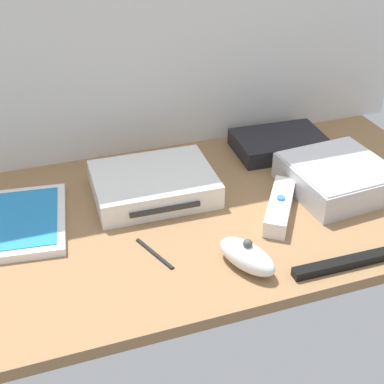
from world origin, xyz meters
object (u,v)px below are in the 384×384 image
Objects in this scene: mini_computer at (337,177)px; remote_nunchuk at (247,256)px; remote_wand at (280,206)px; sensor_bar at (366,258)px; network_router at (279,143)px; game_case at (23,221)px; stylus_pen at (154,252)px; game_console at (154,184)px.

mini_computer reaches higher than remote_nunchuk.
sensor_bar is at bearing -32.78° from remote_wand.
game_case is at bearing -166.78° from network_router.
mini_computer is 36.92cm from stylus_pen.
remote_nunchuk is 0.45× the size of sensor_bar.
remote_nunchuk is at bearing -69.95° from game_console.
game_case is at bearing -173.61° from game_console.
game_case is 1.88× the size of remote_nunchuk.
network_router is (28.54, 7.63, -0.50)cm from game_console.
stylus_pen is at bearing 123.83° from remote_nunchuk.
network_router is 2.06× the size of stylus_pen.
game_console reaches higher than game_case.
remote_nunchuk is at bearing -149.01° from mini_computer.
sensor_bar reaches higher than stylus_pen.
mini_computer is 0.76× the size of sensor_bar.
network_router is (-3.28, 16.47, -0.94)cm from mini_computer.
sensor_bar is (25.30, -27.99, -1.50)cm from game_console.
remote_nunchuk is 1.21× the size of stylus_pen.
mini_computer reaches higher than stylus_pen.
game_case is 2.28× the size of stylus_pen.
mini_computer reaches higher than game_case.
sensor_bar is (-6.52, -19.16, -1.94)cm from mini_computer.
game_case reaches higher than sensor_bar.
mini_computer is at bearing 72.19° from sensor_bar.
remote_wand is at bearing 8.79° from stylus_pen.
network_router is at bearing 85.79° from sensor_bar.
remote_wand is 16.84cm from sensor_bar.
stylus_pen is at bearing -141.57° from network_router.
game_console is 22.93cm from game_case.
remote_nunchuk is (7.85, -23.24, -0.16)cm from game_console.
stylus_pen is (-32.84, -23.71, -1.35)cm from network_router.
mini_computer reaches higher than remote_wand.
remote_nunchuk is (-20.70, -30.87, 0.34)cm from network_router.
mini_computer is 2.02× the size of stylus_pen.
remote_nunchuk reaches higher than sensor_bar.
mini_computer is 55.08cm from game_case.
mini_computer is 27.98cm from remote_nunchuk.
stylus_pen is at bearing -137.25° from remote_wand.
mini_computer is at bearing 5.31° from remote_nunchuk.
game_case is 37.30cm from remote_nunchuk.
mini_computer reaches higher than sensor_bar.
game_console reaches higher than stylus_pen.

